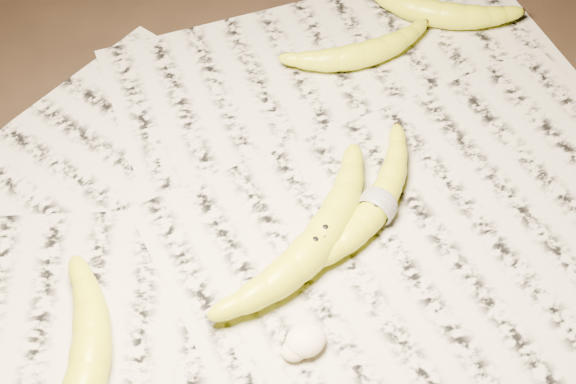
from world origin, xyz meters
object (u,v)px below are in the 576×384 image
banana_center (318,241)px  banana_upper_a (362,53)px  banana_left_b (87,368)px  banana_upper_b (441,12)px  banana_taped (377,205)px

banana_center → banana_upper_a: (0.18, 0.22, -0.00)m
banana_left_b → banana_upper_a: 0.50m
banana_left_b → banana_upper_a: banana_left_b is taller
banana_upper_a → banana_upper_b: (0.13, 0.02, 0.00)m
banana_upper_a → banana_upper_b: bearing=15.9°
banana_taped → banana_upper_a: bearing=31.8°
banana_upper_b → banana_left_b: bearing=-114.1°
banana_center → banana_taped: 0.08m
banana_upper_b → banana_center: bearing=-101.7°
banana_left_b → banana_upper_b: size_ratio=1.18×
banana_left_b → banana_taped: bearing=-54.0°
banana_taped → banana_upper_a: same height
banana_taped → banana_center: bearing=158.8°
banana_center → banana_upper_a: banana_center is taller
banana_center → banana_upper_a: 0.29m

